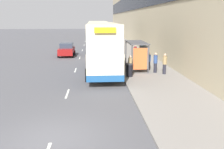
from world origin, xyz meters
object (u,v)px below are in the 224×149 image
(car_1, at_px, (67,50))
(pedestrian_1, at_px, (135,53))
(double_decker_bus_near, at_px, (102,46))
(car_0, at_px, (99,36))
(pedestrian_3, at_px, (149,61))
(pedestrian_at_shelter, at_px, (155,62))
(pedestrian_4, at_px, (165,64))
(bus_shelter, at_px, (139,51))
(double_decker_bus_ahead, at_px, (98,35))
(pedestrian_2, at_px, (130,65))
(litter_bin, at_px, (129,70))

(car_1, xyz_separation_m, pedestrian_1, (7.99, -4.81, 0.20))
(double_decker_bus_near, relative_size, pedestrian_1, 6.55)
(car_0, distance_m, pedestrian_3, 34.94)
(car_1, height_order, pedestrian_1, pedestrian_1)
(pedestrian_at_shelter, height_order, pedestrian_4, same)
(pedestrian_3, bearing_deg, bus_shelter, 168.78)
(double_decker_bus_near, relative_size, double_decker_bus_ahead, 1.01)
(car_1, height_order, pedestrian_3, pedestrian_3)
(pedestrian_2, bearing_deg, pedestrian_4, 8.57)
(double_decker_bus_near, distance_m, pedestrian_2, 3.45)
(double_decker_bus_ahead, bearing_deg, pedestrian_3, -74.83)
(pedestrian_3, xyz_separation_m, litter_bin, (-2.12, -2.52, -0.28))
(bus_shelter, height_order, litter_bin, bus_shelter)
(bus_shelter, distance_m, pedestrian_at_shelter, 2.01)
(car_0, bearing_deg, double_decker_bus_near, -90.72)
(double_decker_bus_near, distance_m, pedestrian_4, 5.62)
(pedestrian_at_shelter, bearing_deg, bus_shelter, 131.51)
(pedestrian_4, bearing_deg, car_0, 97.34)
(car_0, distance_m, pedestrian_1, 29.76)
(pedestrian_at_shelter, height_order, pedestrian_3, pedestrian_at_shelter)
(double_decker_bus_near, relative_size, pedestrian_at_shelter, 6.68)
(double_decker_bus_ahead, distance_m, pedestrian_3, 16.52)
(car_1, bearing_deg, litter_bin, 116.60)
(double_decker_bus_ahead, relative_size, pedestrian_4, 6.61)
(pedestrian_2, xyz_separation_m, pedestrian_3, (2.02, 2.22, -0.04))
(car_1, height_order, pedestrian_4, pedestrian_4)
(car_0, xyz_separation_m, pedestrian_3, (3.76, -34.74, 0.13))
(pedestrian_1, height_order, litter_bin, pedestrian_1)
(car_0, height_order, pedestrian_4, pedestrian_4)
(car_0, bearing_deg, double_decker_bus_ahead, -91.66)
(pedestrian_3, height_order, pedestrian_4, pedestrian_4)
(pedestrian_at_shelter, relative_size, pedestrian_2, 1.03)
(double_decker_bus_ahead, xyz_separation_m, pedestrian_3, (4.31, -15.89, -1.33))
(double_decker_bus_near, distance_m, pedestrian_at_shelter, 4.85)
(bus_shelter, bearing_deg, car_0, 94.73)
(pedestrian_at_shelter, distance_m, pedestrian_1, 6.39)
(double_decker_bus_near, xyz_separation_m, double_decker_bus_ahead, (-0.11, 15.78, -0.00))
(pedestrian_1, bearing_deg, litter_bin, -102.66)
(car_1, bearing_deg, car_0, -100.57)
(pedestrian_2, xyz_separation_m, pedestrian_4, (2.96, 0.45, 0.03))
(double_decker_bus_ahead, distance_m, pedestrian_at_shelter, 17.73)
(car_1, relative_size, pedestrian_4, 2.23)
(car_0, xyz_separation_m, litter_bin, (1.64, -37.26, -0.15))
(bus_shelter, bearing_deg, double_decker_bus_ahead, 102.24)
(double_decker_bus_ahead, height_order, pedestrian_1, double_decker_bus_ahead)
(pedestrian_3, bearing_deg, car_1, 130.02)
(car_1, bearing_deg, bus_shelter, 127.35)
(pedestrian_2, xyz_separation_m, litter_bin, (-0.10, -0.30, -0.32))
(pedestrian_at_shelter, distance_m, pedestrian_3, 1.22)
(pedestrian_at_shelter, xyz_separation_m, pedestrian_3, (-0.30, 1.18, -0.06))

